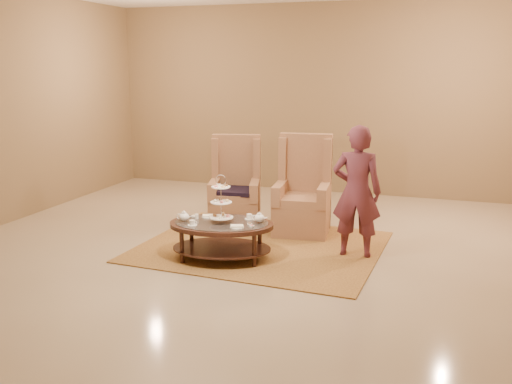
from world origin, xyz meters
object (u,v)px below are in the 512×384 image
(tea_table, at_px, (221,229))
(armchair_right, at_px, (303,200))
(person, at_px, (357,192))
(armchair_left, at_px, (236,195))

(tea_table, relative_size, armchair_right, 1.01)
(armchair_right, relative_size, person, 0.84)
(armchair_right, distance_m, person, 1.28)
(tea_table, height_order, person, person)
(armchair_right, bearing_deg, armchair_left, 172.15)
(tea_table, xyz_separation_m, armchair_right, (0.66, 1.51, 0.08))
(tea_table, distance_m, armchair_left, 1.60)
(armchair_left, bearing_deg, tea_table, -90.93)
(armchair_left, bearing_deg, person, -39.80)
(armchair_left, relative_size, armchair_right, 0.96)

